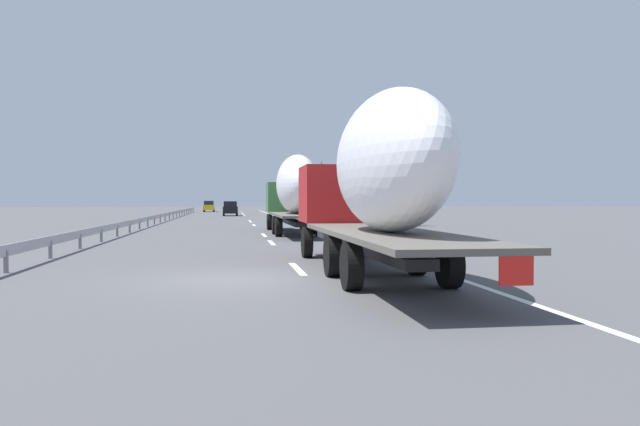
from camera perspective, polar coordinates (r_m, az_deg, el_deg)
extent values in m
plane|color=#4C4C4F|center=(55.19, -8.36, -0.83)|extent=(260.00, 260.00, 0.00)
cube|color=white|center=(17.37, -2.13, -5.21)|extent=(3.20, 0.20, 0.01)
cube|color=white|center=(27.99, -4.55, -2.78)|extent=(3.20, 0.20, 0.01)
cube|color=white|center=(34.10, -5.26, -2.06)|extent=(3.20, 0.20, 0.01)
cube|color=white|center=(47.86, -6.18, -1.13)|extent=(3.20, 0.20, 0.01)
cube|color=white|center=(55.18, -6.49, -0.82)|extent=(3.20, 0.20, 0.01)
cube|color=white|center=(57.96, -6.58, -0.72)|extent=(3.20, 0.20, 0.01)
cube|color=white|center=(76.79, -7.04, -0.25)|extent=(3.20, 0.20, 0.01)
cube|color=white|center=(88.12, -7.23, -0.07)|extent=(3.20, 0.20, 0.01)
cube|color=white|center=(83.55, -7.16, -0.14)|extent=(3.20, 0.20, 0.01)
cube|color=white|center=(97.44, -7.35, 0.05)|extent=(3.20, 0.20, 0.01)
cube|color=white|center=(60.45, -3.14, -0.64)|extent=(110.00, 0.20, 0.01)
cube|color=#387038|center=(40.27, -3.19, 1.49)|extent=(2.40, 2.50, 1.90)
cube|color=black|center=(41.37, -3.33, 2.18)|extent=(0.08, 2.12, 0.80)
cube|color=#262628|center=(37.09, -2.73, -0.77)|extent=(11.84, 0.70, 0.24)
cube|color=#59544C|center=(33.88, -2.19, -0.16)|extent=(10.47, 2.50, 0.12)
ellipsoid|color=white|center=(33.89, -2.19, 2.69)|extent=(7.34, 2.20, 3.25)
cube|color=red|center=(28.82, 0.30, -0.87)|extent=(0.04, 0.56, 0.56)
cylinder|color=black|center=(40.21, -4.75, -0.83)|extent=(1.04, 0.30, 1.04)
cylinder|color=black|center=(40.41, -1.64, -0.82)|extent=(1.04, 0.30, 1.04)
cylinder|color=black|center=(34.99, -4.19, -1.13)|extent=(1.04, 0.35, 1.04)
cylinder|color=black|center=(35.23, -0.62, -1.11)|extent=(1.04, 0.35, 1.04)
cylinder|color=black|center=(32.60, -3.88, -1.30)|extent=(1.04, 0.35, 1.04)
cylinder|color=black|center=(32.85, -0.05, -1.28)|extent=(1.04, 0.35, 1.04)
cube|color=#B21919|center=(20.84, 1.78, 1.77)|extent=(2.40, 2.50, 1.90)
cube|color=black|center=(21.93, 1.26, 3.05)|extent=(0.08, 2.12, 0.80)
cube|color=#262628|center=(17.73, 3.62, -2.92)|extent=(11.83, 0.70, 0.24)
cube|color=#59544C|center=(14.57, 6.28, -1.97)|extent=(10.46, 2.50, 0.12)
ellipsoid|color=white|center=(14.39, 6.50, 4.76)|extent=(6.83, 2.20, 3.28)
cube|color=red|center=(9.95, 17.84, -4.87)|extent=(0.04, 0.56, 0.56)
cylinder|color=black|center=(20.72, -1.23, -2.74)|extent=(1.04, 0.30, 1.04)
cylinder|color=black|center=(21.11, 4.72, -2.67)|extent=(1.04, 0.30, 1.04)
cylinder|color=black|center=(15.56, 1.21, -4.05)|extent=(1.04, 0.35, 1.04)
cylinder|color=black|center=(16.07, 8.98, -3.89)|extent=(1.04, 0.35, 1.04)
cylinder|color=black|center=(13.21, 2.97, -4.99)|extent=(1.04, 0.35, 1.04)
cylinder|color=black|center=(13.81, 11.98, -4.74)|extent=(1.04, 0.35, 1.04)
cube|color=black|center=(76.94, -8.37, 0.29)|extent=(4.44, 1.81, 0.84)
cube|color=black|center=(76.60, -8.37, 0.85)|extent=(2.44, 1.60, 0.66)
cylinder|color=black|center=(78.33, -8.96, 0.00)|extent=(0.64, 0.22, 0.64)
cylinder|color=black|center=(78.33, -7.78, 0.00)|extent=(0.64, 0.22, 0.64)
cylinder|color=black|center=(75.58, -8.98, -0.04)|extent=(0.64, 0.22, 0.64)
cylinder|color=black|center=(75.58, -7.76, -0.04)|extent=(0.64, 0.22, 0.64)
cube|color=gold|center=(104.39, -10.32, 0.52)|extent=(4.45, 1.79, 0.84)
cube|color=black|center=(104.05, -10.33, 0.94)|extent=(2.44, 1.57, 0.68)
cylinder|color=black|center=(105.80, -10.72, 0.30)|extent=(0.64, 0.22, 0.64)
cylinder|color=black|center=(105.75, -9.86, 0.30)|extent=(0.64, 0.22, 0.64)
cylinder|color=black|center=(103.05, -10.78, 0.28)|extent=(0.64, 0.22, 0.64)
cylinder|color=black|center=(103.00, -9.90, 0.28)|extent=(0.64, 0.22, 0.64)
cylinder|color=gray|center=(54.38, -1.28, 0.60)|extent=(0.10, 0.10, 2.75)
cube|color=#2D569E|center=(54.39, -1.28, 2.42)|extent=(0.06, 0.90, 0.70)
cylinder|color=#472D19|center=(56.92, 2.93, 0.02)|extent=(0.27, 0.27, 1.53)
cone|color=#286B2D|center=(56.96, 2.93, 3.56)|extent=(2.45, 2.45, 5.51)
cylinder|color=#472D19|center=(84.85, 0.15, 0.47)|extent=(0.33, 0.33, 1.72)
cone|color=#1E5B23|center=(84.89, 0.15, 2.97)|extent=(2.54, 2.54, 5.70)
cylinder|color=#472D19|center=(103.49, -1.85, 0.65)|extent=(0.37, 0.37, 1.88)
cone|color=#1E5B23|center=(103.51, -1.85, 2.46)|extent=(3.80, 3.80, 4.70)
cylinder|color=#472D19|center=(96.15, -1.59, 0.63)|extent=(0.39, 0.39, 1.97)
cone|color=#286B2D|center=(96.19, -1.59, 2.99)|extent=(3.65, 3.65, 5.95)
cylinder|color=#472D19|center=(102.00, -1.12, 0.67)|extent=(0.31, 0.31, 1.99)
cone|color=#194C1E|center=(102.04, -1.12, 2.88)|extent=(2.55, 2.55, 5.87)
cylinder|color=#472D19|center=(46.36, 7.06, -0.39)|extent=(0.25, 0.25, 1.32)
cone|color=#1E5B23|center=(46.39, 7.07, 3.95)|extent=(2.45, 2.45, 5.71)
cube|color=#9EA0A5|center=(58.47, -14.25, -0.15)|extent=(94.00, 0.06, 0.32)
cube|color=slate|center=(18.34, -27.25, -4.07)|extent=(0.10, 0.10, 0.60)
cube|color=slate|center=(22.24, -23.85, -3.14)|extent=(0.10, 0.10, 0.60)
cube|color=slate|center=(26.19, -21.48, -2.48)|extent=(0.10, 0.10, 0.60)
cube|color=slate|center=(30.18, -19.73, -1.99)|extent=(0.10, 0.10, 0.60)
cube|color=slate|center=(34.19, -18.39, -1.62)|extent=(0.10, 0.10, 0.60)
cube|color=slate|center=(38.22, -17.34, -1.32)|extent=(0.10, 0.10, 0.60)
cube|color=slate|center=(42.26, -16.48, -1.08)|extent=(0.10, 0.10, 0.60)
cube|color=slate|center=(46.30, -15.78, -0.88)|extent=(0.10, 0.10, 0.60)
cube|color=slate|center=(50.36, -15.19, -0.71)|extent=(0.10, 0.10, 0.60)
cube|color=slate|center=(54.42, -14.68, -0.57)|extent=(0.10, 0.10, 0.60)
cube|color=slate|center=(58.48, -14.25, -0.45)|extent=(0.10, 0.10, 0.60)
cube|color=slate|center=(62.55, -13.87, -0.34)|extent=(0.10, 0.10, 0.60)
cube|color=slate|center=(66.61, -13.54, -0.25)|extent=(0.10, 0.10, 0.60)
cube|color=slate|center=(70.69, -13.25, -0.16)|extent=(0.10, 0.10, 0.60)
cube|color=slate|center=(74.76, -12.99, -0.09)|extent=(0.10, 0.10, 0.60)
cube|color=slate|center=(78.83, -12.76, -0.02)|extent=(0.10, 0.10, 0.60)
cube|color=slate|center=(82.91, -12.54, 0.04)|extent=(0.10, 0.10, 0.60)
cube|color=slate|center=(86.98, -12.35, 0.09)|extent=(0.10, 0.10, 0.60)
cube|color=slate|center=(91.06, -12.18, 0.14)|extent=(0.10, 0.10, 0.60)
cube|color=slate|center=(95.14, -12.02, 0.19)|extent=(0.10, 0.10, 0.60)
cube|color=slate|center=(99.22, -11.87, 0.23)|extent=(0.10, 0.10, 0.60)
cube|color=slate|center=(103.30, -11.74, 0.27)|extent=(0.10, 0.10, 0.60)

